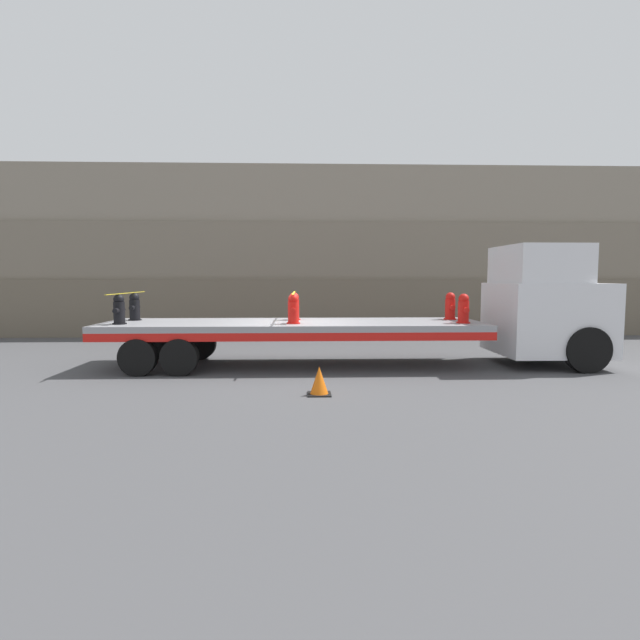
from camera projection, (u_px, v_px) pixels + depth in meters
name	position (u px, v px, depth m)	size (l,w,h in m)	color
ground_plane	(294.00, 366.00, 13.21)	(120.00, 120.00, 0.00)	#474749
rock_cliff	(297.00, 253.00, 21.15)	(60.00, 3.30, 6.80)	#665B4C
truck_cab	(548.00, 306.00, 13.32)	(2.66, 2.65, 3.18)	silver
flatbed_trailer	(272.00, 330.00, 13.11)	(9.84, 2.69, 1.18)	gray
fire_hydrant_black_near_0	(119.00, 310.00, 12.36)	(0.34, 0.58, 0.75)	black
fire_hydrant_black_far_0	(135.00, 307.00, 13.50)	(0.34, 0.58, 0.75)	black
fire_hydrant_red_near_1	(293.00, 309.00, 12.51)	(0.34, 0.58, 0.75)	red
fire_hydrant_red_far_1	(294.00, 307.00, 13.65)	(0.34, 0.58, 0.75)	red
fire_hydrant_red_near_2	(463.00, 309.00, 12.66)	(0.34, 0.58, 0.75)	red
fire_hydrant_red_far_2	(450.00, 306.00, 13.80)	(0.34, 0.58, 0.75)	red
cargo_strap_rear	(127.00, 293.00, 12.90)	(0.05, 2.80, 0.01)	yellow
cargo_strap_middle	(294.00, 293.00, 13.05)	(0.05, 2.80, 0.01)	yellow
traffic_cone	(319.00, 381.00, 9.94)	(0.47, 0.47, 0.57)	black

